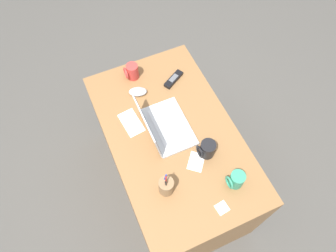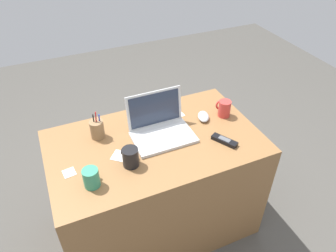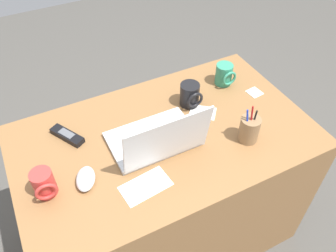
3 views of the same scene
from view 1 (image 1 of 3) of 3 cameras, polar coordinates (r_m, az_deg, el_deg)
ground_plane at (r=2.54m, az=0.60°, el=-9.49°), size 6.00×6.00×0.00m
desk at (r=2.19m, az=0.70°, el=-6.15°), size 1.22×0.73×0.76m
laptop at (r=1.82m, az=-1.09°, el=0.01°), size 0.35×0.27×0.23m
computer_mouse at (r=2.00m, az=-5.44°, el=6.17°), size 0.10×0.13×0.04m
coffee_mug_white at (r=2.05m, az=-6.51°, el=9.69°), size 0.08×0.09×0.11m
coffee_mug_tall at (r=1.72m, az=12.12°, el=-9.41°), size 0.08×0.09×0.10m
coffee_mug_spare at (r=1.76m, az=7.01°, el=-4.16°), size 0.09×0.10×0.11m
cordless_phone at (r=2.05m, az=1.00°, el=8.40°), size 0.11×0.15×0.03m
pen_holder at (r=1.67m, az=-0.31°, el=-10.76°), size 0.08×0.08×0.18m
paper_note_near_laptop at (r=1.90m, az=-6.61°, el=0.61°), size 0.19×0.12×0.00m
paper_note_left at (r=1.78m, az=5.07°, el=-6.40°), size 0.14×0.13×0.00m
paper_note_right at (r=1.72m, az=9.68°, el=-14.29°), size 0.07×0.07×0.00m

